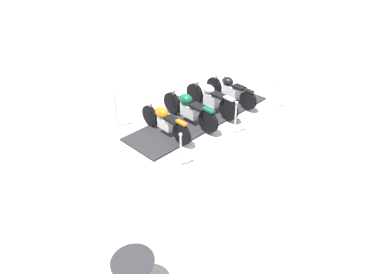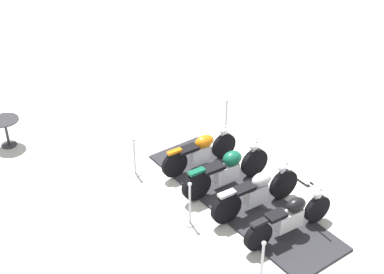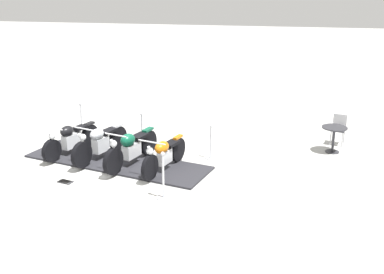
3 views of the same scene
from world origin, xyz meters
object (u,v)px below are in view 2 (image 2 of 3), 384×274
stanchion_left_rear (135,162)px  info_placard (305,180)px  stanchion_left_mid (190,209)px  motorcycle_black (290,217)px  motorcycle_forest (227,169)px  cafe_table (5,126)px  stanchion_right_rear (226,126)px  motorcycle_chrome (257,191)px  motorcycle_copper (201,150)px  stanchion_left_front (261,273)px

stanchion_left_rear → info_placard: size_ratio=2.51×
stanchion_left_rear → stanchion_left_mid: 2.21m
motorcycle_black → stanchion_left_mid: stanchion_left_mid is taller
motorcycle_forest → cafe_table: size_ratio=2.98×
motorcycle_forest → stanchion_right_rear: bearing=54.3°
motorcycle_chrome → motorcycle_copper: (-0.48, -1.94, -0.01)m
motorcycle_black → motorcycle_copper: size_ratio=1.05×
stanchion_right_rear → stanchion_left_front: size_ratio=1.00×
stanchion_left_front → stanchion_left_mid: bearing=-103.5°
motorcycle_chrome → motorcycle_forest: (-0.24, -0.97, 0.00)m
info_placard → cafe_table: cafe_table is taller
stanchion_left_mid → motorcycle_chrome: bearing=146.9°
motorcycle_black → stanchion_right_rear: (-2.18, -3.29, -0.13)m
motorcycle_chrome → stanchion_left_front: 2.22m
stanchion_left_front → stanchion_left_mid: stanchion_left_front is taller
motorcycle_forest → cafe_table: motorcycle_forest is taller
motorcycle_forest → motorcycle_copper: (-0.24, -0.97, -0.01)m
motorcycle_forest → stanchion_left_front: stanchion_left_front is taller
stanchion_right_rear → cafe_table: 5.62m
motorcycle_forest → stanchion_right_rear: size_ratio=2.00×
stanchion_right_rear → motorcycle_black: bearing=56.5°
motorcycle_forest → info_placard: size_ratio=5.66×
motorcycle_chrome → stanchion_right_rear: stanchion_right_rear is taller
motorcycle_copper → info_placard: 2.54m
motorcycle_forest → cafe_table: 5.81m
stanchion_right_rear → info_placard: stanchion_right_rear is taller
stanchion_left_rear → cafe_table: stanchion_left_rear is taller
stanchion_left_front → motorcycle_black: bearing=-167.0°
stanchion_left_mid → info_placard: bearing=158.6°
cafe_table → motorcycle_forest: bearing=112.2°
stanchion_right_rear → cafe_table: (3.91, -4.03, 0.21)m
stanchion_right_rear → cafe_table: bearing=-45.9°
motorcycle_chrome → cafe_table: (1.96, -6.35, 0.05)m
motorcycle_copper → motorcycle_black: bearing=-87.7°
stanchion_left_front → motorcycle_chrome: bearing=-143.0°
stanchion_left_front → stanchion_left_mid: size_ratio=1.05×
stanchion_left_rear → info_placard: bearing=125.6°
info_placard → cafe_table: size_ratio=0.53×
stanchion_right_rear → info_placard: (0.37, 2.61, -0.31)m
info_placard → cafe_table: (3.55, -6.64, 0.51)m
stanchion_left_front → cafe_table: bearing=-88.6°
motorcycle_copper → motorcycle_forest: bearing=-88.0°
motorcycle_chrome → stanchion_left_rear: size_ratio=2.18×
stanchion_left_rear → stanchion_left_front: (1.03, 4.29, 0.03)m
motorcycle_forest → stanchion_left_front: bearing=-114.8°
motorcycle_black → motorcycle_forest: bearing=93.9°
motorcycle_chrome → stanchion_right_rear: (-1.96, -2.31, -0.16)m
motorcycle_black → stanchion_left_mid: size_ratio=1.98×
info_placard → motorcycle_black: bearing=-56.1°
stanchion_left_mid → stanchion_right_rear: bearing=-155.0°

